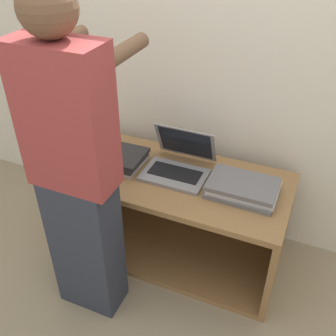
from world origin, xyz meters
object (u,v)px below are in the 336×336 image
Objects in this scene: laptop_open at (178,164)px; laptop_stack_left at (114,157)px; laptop_stack_right at (243,188)px; person at (76,174)px.

laptop_stack_left is at bearing -171.31° from laptop_open.
laptop_stack_left is (-0.40, -0.06, -0.01)m from laptop_open.
laptop_stack_left and laptop_stack_right have the same top height.
laptop_open is 0.21× the size of person.
laptop_open is 0.68m from person.
laptop_open is at bearing 63.40° from person.
laptop_stack_right is at bearing -8.41° from laptop_open.
person is at bearing -143.27° from laptop_stack_right.
person reaches higher than laptop_open.
laptop_stack_left is 1.02× the size of laptop_stack_right.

